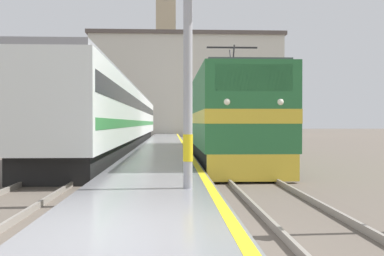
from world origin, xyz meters
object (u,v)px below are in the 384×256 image
(catenary_mast, at_px, (194,21))
(locomotive_train, at_px, (219,120))
(passenger_train, at_px, (122,118))
(clock_tower, at_px, (166,44))

(catenary_mast, bearing_deg, locomotive_train, 81.19)
(passenger_train, distance_m, clock_tower, 44.81)
(catenary_mast, xyz_separation_m, clock_tower, (-1.25, 66.05, 10.96))
(locomotive_train, relative_size, passenger_train, 0.45)
(passenger_train, height_order, clock_tower, clock_tower)
(locomotive_train, bearing_deg, clock_tower, 93.43)
(passenger_train, distance_m, catenary_mast, 23.64)
(clock_tower, bearing_deg, locomotive_train, -86.57)
(locomotive_train, height_order, passenger_train, locomotive_train)
(locomotive_train, distance_m, passenger_train, 12.21)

